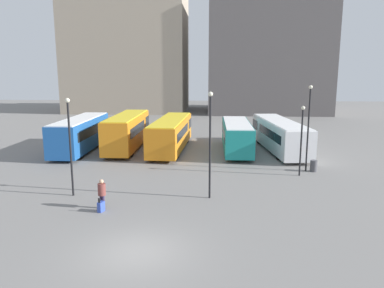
{
  "coord_description": "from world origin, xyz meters",
  "views": [
    {
      "loc": [
        3.15,
        -14.33,
        7.49
      ],
      "look_at": [
        1.62,
        11.55,
        2.37
      ],
      "focal_mm": 35.0,
      "sensor_mm": 36.0,
      "label": 1
    }
  ],
  "objects_px": {
    "bus_2": "(171,133)",
    "lamp_post_3": "(302,135)",
    "lamp_post_0": "(210,138)",
    "traveler": "(102,191)",
    "trash_bin": "(314,166)",
    "lamp_post_2": "(70,140)",
    "lamp_post_1": "(309,122)",
    "bus_3": "(237,136)",
    "bus_4": "(279,134)",
    "bus_0": "(81,133)",
    "suitcase": "(101,207)",
    "bus_1": "(127,130)"
  },
  "relations": [
    {
      "from": "bus_2",
      "to": "lamp_post_3",
      "type": "xyz_separation_m",
      "value": [
        10.31,
        -8.6,
        1.39
      ]
    },
    {
      "from": "bus_2",
      "to": "lamp_post_0",
      "type": "bearing_deg",
      "value": -161.54
    },
    {
      "from": "traveler",
      "to": "trash_bin",
      "type": "xyz_separation_m",
      "value": [
        13.63,
        8.5,
        -0.56
      ]
    },
    {
      "from": "lamp_post_2",
      "to": "lamp_post_3",
      "type": "distance_m",
      "value": 15.65
    },
    {
      "from": "traveler",
      "to": "lamp_post_2",
      "type": "distance_m",
      "value": 4.01
    },
    {
      "from": "traveler",
      "to": "lamp_post_1",
      "type": "distance_m",
      "value": 15.9
    },
    {
      "from": "bus_3",
      "to": "bus_4",
      "type": "bearing_deg",
      "value": -79.91
    },
    {
      "from": "lamp_post_0",
      "to": "bus_4",
      "type": "bearing_deg",
      "value": 65.21
    },
    {
      "from": "bus_3",
      "to": "bus_4",
      "type": "distance_m",
      "value": 4.14
    },
    {
      "from": "bus_0",
      "to": "bus_3",
      "type": "bearing_deg",
      "value": -88.89
    },
    {
      "from": "bus_0",
      "to": "suitcase",
      "type": "height_order",
      "value": "bus_0"
    },
    {
      "from": "bus_3",
      "to": "bus_4",
      "type": "height_order",
      "value": "bus_4"
    },
    {
      "from": "lamp_post_0",
      "to": "lamp_post_1",
      "type": "height_order",
      "value": "lamp_post_1"
    },
    {
      "from": "traveler",
      "to": "lamp_post_2",
      "type": "xyz_separation_m",
      "value": [
        -2.41,
        2.02,
        2.48
      ]
    },
    {
      "from": "bus_1",
      "to": "bus_4",
      "type": "distance_m",
      "value": 14.53
    },
    {
      "from": "bus_3",
      "to": "bus_0",
      "type": "bearing_deg",
      "value": 91.22
    },
    {
      "from": "suitcase",
      "to": "trash_bin",
      "type": "xyz_separation_m",
      "value": [
        13.56,
        9.01,
        0.14
      ]
    },
    {
      "from": "traveler",
      "to": "trash_bin",
      "type": "bearing_deg",
      "value": -37.83
    },
    {
      "from": "suitcase",
      "to": "lamp_post_1",
      "type": "bearing_deg",
      "value": -34.79
    },
    {
      "from": "bus_1",
      "to": "lamp_post_0",
      "type": "height_order",
      "value": "lamp_post_0"
    },
    {
      "from": "bus_0",
      "to": "trash_bin",
      "type": "height_order",
      "value": "bus_0"
    },
    {
      "from": "bus_1",
      "to": "trash_bin",
      "type": "distance_m",
      "value": 17.58
    },
    {
      "from": "lamp_post_2",
      "to": "trash_bin",
      "type": "relative_size",
      "value": 6.96
    },
    {
      "from": "lamp_post_2",
      "to": "lamp_post_3",
      "type": "bearing_deg",
      "value": 19.61
    },
    {
      "from": "bus_0",
      "to": "bus_3",
      "type": "height_order",
      "value": "bus_0"
    },
    {
      "from": "suitcase",
      "to": "lamp_post_3",
      "type": "relative_size",
      "value": 0.16
    },
    {
      "from": "bus_4",
      "to": "lamp_post_0",
      "type": "xyz_separation_m",
      "value": [
        -6.41,
        -13.88,
        2.1
      ]
    },
    {
      "from": "lamp_post_2",
      "to": "trash_bin",
      "type": "distance_m",
      "value": 17.57
    },
    {
      "from": "bus_2",
      "to": "trash_bin",
      "type": "height_order",
      "value": "bus_2"
    },
    {
      "from": "lamp_post_0",
      "to": "bus_2",
      "type": "bearing_deg",
      "value": 105.66
    },
    {
      "from": "bus_1",
      "to": "suitcase",
      "type": "bearing_deg",
      "value": -172.44
    },
    {
      "from": "bus_3",
      "to": "bus_1",
      "type": "bearing_deg",
      "value": 85.53
    },
    {
      "from": "traveler",
      "to": "bus_0",
      "type": "bearing_deg",
      "value": 43.69
    },
    {
      "from": "lamp_post_1",
      "to": "lamp_post_2",
      "type": "height_order",
      "value": "lamp_post_1"
    },
    {
      "from": "lamp_post_0",
      "to": "trash_bin",
      "type": "height_order",
      "value": "lamp_post_0"
    },
    {
      "from": "bus_1",
      "to": "lamp_post_2",
      "type": "height_order",
      "value": "lamp_post_2"
    },
    {
      "from": "bus_3",
      "to": "suitcase",
      "type": "bearing_deg",
      "value": 152.2
    },
    {
      "from": "bus_1",
      "to": "bus_2",
      "type": "distance_m",
      "value": 4.25
    },
    {
      "from": "lamp_post_2",
      "to": "trash_bin",
      "type": "bearing_deg",
      "value": 22.0
    },
    {
      "from": "traveler",
      "to": "bus_4",
      "type": "bearing_deg",
      "value": -17.42
    },
    {
      "from": "bus_4",
      "to": "lamp_post_2",
      "type": "distance_m",
      "value": 20.34
    },
    {
      "from": "suitcase",
      "to": "trash_bin",
      "type": "relative_size",
      "value": 0.94
    },
    {
      "from": "bus_2",
      "to": "bus_4",
      "type": "distance_m",
      "value": 10.28
    },
    {
      "from": "lamp_post_3",
      "to": "lamp_post_0",
      "type": "bearing_deg",
      "value": -141.03
    },
    {
      "from": "bus_0",
      "to": "lamp_post_0",
      "type": "distance_m",
      "value": 17.81
    },
    {
      "from": "bus_4",
      "to": "lamp_post_1",
      "type": "bearing_deg",
      "value": 179.72
    },
    {
      "from": "lamp_post_0",
      "to": "trash_bin",
      "type": "distance_m",
      "value": 10.59
    },
    {
      "from": "lamp_post_0",
      "to": "lamp_post_3",
      "type": "distance_m",
      "value": 8.3
    },
    {
      "from": "bus_0",
      "to": "lamp_post_0",
      "type": "xyz_separation_m",
      "value": [
        12.3,
        -12.72,
        1.99
      ]
    },
    {
      "from": "bus_2",
      "to": "bus_4",
      "type": "height_order",
      "value": "bus_2"
    }
  ]
}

